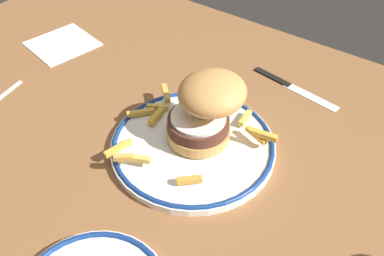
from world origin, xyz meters
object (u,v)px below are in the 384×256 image
at_px(napkin, 62,43).
at_px(knife, 288,84).
at_px(dinner_plate, 192,145).
at_px(burger, 206,108).

bearing_deg(napkin, knife, 18.56).
bearing_deg(dinner_plate, burger, 77.30).
xyz_separation_m(knife, napkin, (-0.46, -0.15, -0.00)).
xyz_separation_m(burger, knife, (0.04, 0.21, -0.07)).
bearing_deg(knife, napkin, -161.44).
bearing_deg(burger, dinner_plate, -102.70).
height_order(burger, knife, burger).
bearing_deg(burger, knife, 79.08).
distance_m(burger, knife, 0.23).
relative_size(knife, napkin, 1.43).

